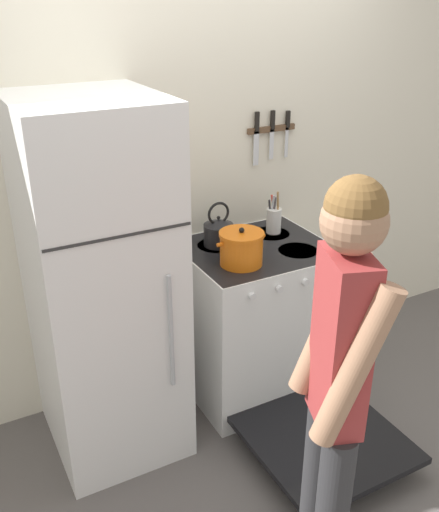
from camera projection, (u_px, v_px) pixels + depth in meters
The scene contains 9 objects.
ground_plane at pixel (185, 367), 3.62m from camera, with size 14.00×14.00×0.00m, color #5B5654.
wall_back at pixel (177, 172), 3.10m from camera, with size 10.00×0.06×2.55m.
refrigerator at pixel (102, 287), 2.71m from camera, with size 0.63×0.73×1.78m.
stove_range at pixel (258, 322), 3.26m from camera, with size 0.79×1.39×0.90m.
dutch_oven_pot at pixel (241, 248), 2.88m from camera, with size 0.27×0.23×0.20m.
tea_kettle at pixel (219, 231), 3.10m from camera, with size 0.21×0.16×0.25m.
utensil_jar at pixel (274, 220), 3.26m from camera, with size 0.09×0.09×0.25m.
person at pixel (336, 388), 1.90m from camera, with size 0.35×0.41×1.70m.
wall_knife_strip at pixel (271, 129), 3.23m from camera, with size 0.31×0.03×0.30m.
Camera 1 is at (-1.21, -2.73, 2.17)m, focal length 40.00 mm.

